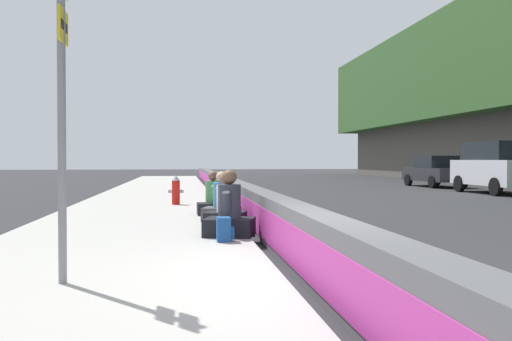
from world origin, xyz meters
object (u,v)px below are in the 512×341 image
object	(u,v)px
seated_person_rear	(222,205)
backpack	(224,230)
parked_car_midline	(435,171)
fire_hydrant	(176,190)
route_sign_post	(62,93)
parked_car_fourth	(497,167)
seated_person_middle	(226,210)
seated_person_far	(213,201)
seated_person_foreground	(229,215)

from	to	relation	value
seated_person_rear	backpack	xyz separation A→B (m)	(-3.11, 0.18, -0.15)
seated_person_rear	parked_car_midline	world-z (taller)	parked_car_midline
fire_hydrant	backpack	bearing A→B (deg)	-173.57
route_sign_post	fire_hydrant	size ratio (longest dim) A/B	4.09
fire_hydrant	seated_person_rear	bearing A→B (deg)	-167.17
route_sign_post	parked_car_midline	xyz separation A→B (m)	(22.43, -15.09, -1.35)
parked_car_fourth	seated_person_middle	bearing A→B (deg)	131.56
route_sign_post	seated_person_rear	distance (m)	6.58
fire_hydrant	seated_person_far	world-z (taller)	seated_person_far
seated_person_middle	seated_person_rear	bearing A→B (deg)	0.46
route_sign_post	backpack	xyz separation A→B (m)	(2.86, -1.98, -1.88)
seated_person_rear	parked_car_fourth	size ratio (longest dim) A/B	0.23
route_sign_post	backpack	distance (m)	3.95
backpack	parked_car_midline	xyz separation A→B (m)	(19.57, -13.10, 0.53)
seated_person_middle	parked_car_fourth	distance (m)	17.16
fire_hydrant	parked_car_fourth	bearing A→B (deg)	-67.56
seated_person_middle	parked_car_fourth	xyz separation A→B (m)	(11.38, -12.83, 0.71)
seated_person_rear	parked_car_midline	distance (m)	20.94
seated_person_far	seated_person_middle	bearing A→B (deg)	-177.09
seated_person_foreground	backpack	distance (m)	0.68
parked_car_midline	fire_hydrant	bearing A→B (deg)	130.32
seated_person_middle	backpack	size ratio (longest dim) A/B	2.70
seated_person_foreground	seated_person_rear	distance (m)	2.47
fire_hydrant	seated_person_foreground	xyz separation A→B (m)	(-7.07, -1.01, -0.08)
seated_person_far	parked_car_fourth	bearing A→B (deg)	-55.24
seated_person_middle	seated_person_far	world-z (taller)	seated_person_middle
parked_car_fourth	parked_car_midline	bearing A→B (deg)	-0.79
seated_person_rear	seated_person_far	world-z (taller)	seated_person_rear
backpack	parked_car_midline	distance (m)	23.56
backpack	parked_car_fourth	bearing A→B (deg)	-44.07
fire_hydrant	parked_car_midline	size ratio (longest dim) A/B	0.19
fire_hydrant	backpack	xyz separation A→B (m)	(-7.71, -0.87, -0.25)
fire_hydrant	parked_car_fourth	distance (m)	15.04
parked_car_fourth	seated_person_rear	bearing A→B (deg)	128.86
seated_person_foreground	seated_person_far	xyz separation A→B (m)	(3.82, 0.07, -0.03)
seated_person_far	parked_car_fourth	size ratio (longest dim) A/B	0.22
backpack	seated_person_far	bearing A→B (deg)	-0.87
seated_person_far	fire_hydrant	bearing A→B (deg)	16.07
seated_person_far	parked_car_midline	world-z (taller)	parked_car_midline
seated_person_middle	seated_person_far	xyz separation A→B (m)	(2.39, 0.12, -0.00)
seated_person_rear	parked_car_fourth	world-z (taller)	parked_car_fourth
seated_person_foreground	backpack	size ratio (longest dim) A/B	2.94
seated_person_middle	parked_car_midline	xyz separation A→B (m)	(17.50, -12.92, 0.39)
seated_person_foreground	parked_car_fourth	distance (m)	18.18
route_sign_post	seated_person_middle	distance (m)	5.66
route_sign_post	seated_person_far	xyz separation A→B (m)	(7.32, -2.05, -1.74)
parked_car_fourth	parked_car_midline	world-z (taller)	parked_car_fourth
backpack	parked_car_fourth	distance (m)	18.74
fire_hydrant	seated_person_foreground	bearing A→B (deg)	-171.87
seated_person_middle	route_sign_post	bearing A→B (deg)	156.21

